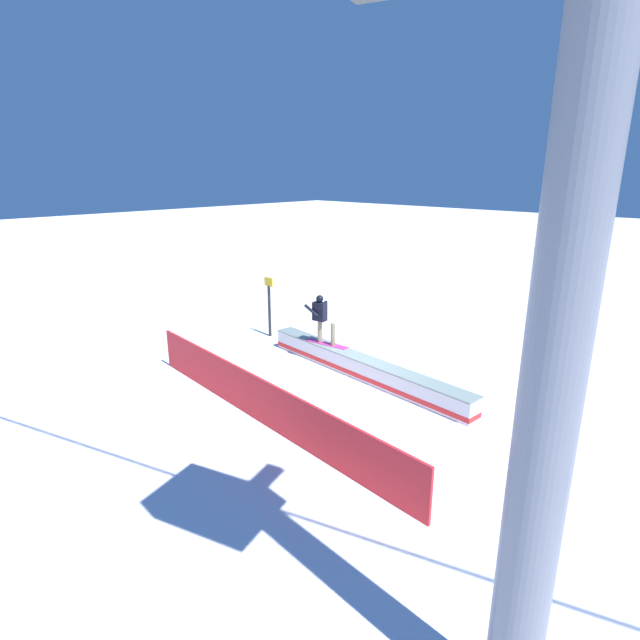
% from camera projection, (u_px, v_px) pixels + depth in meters
% --- Properties ---
extents(ground_plane, '(120.00, 120.00, 0.00)m').
position_uv_depth(ground_plane, '(362.00, 377.00, 14.30)').
color(ground_plane, white).
extents(grind_box, '(7.24, 1.16, 0.60)m').
position_uv_depth(grind_box, '(362.00, 368.00, 14.22)').
color(grind_box, white).
rests_on(grind_box, ground_plane).
extents(snowboarder, '(1.49, 0.54, 1.48)m').
position_uv_depth(snowboarder, '(322.00, 317.00, 15.08)').
color(snowboarder, '#C82F86').
rests_on(snowboarder, grind_box).
extents(safety_fence, '(9.49, 0.85, 1.10)m').
position_uv_depth(safety_fence, '(261.00, 401.00, 11.60)').
color(safety_fence, red).
rests_on(safety_fence, ground_plane).
extents(trail_marker, '(0.40, 0.10, 2.10)m').
position_uv_depth(trail_marker, '(269.00, 305.00, 17.54)').
color(trail_marker, '#262628').
rests_on(trail_marker, ground_plane).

